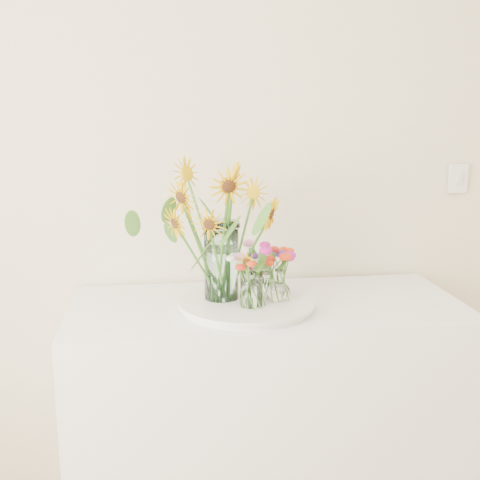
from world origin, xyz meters
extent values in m
cube|color=white|center=(-0.09, 1.93, 0.45)|extent=(1.40, 0.60, 0.90)
cylinder|color=white|center=(-0.17, 1.89, 0.91)|extent=(0.45, 0.45, 0.02)
cylinder|color=#C3EFF2|center=(-0.26, 1.92, 1.06)|extent=(0.16, 0.16, 0.28)
cylinder|color=white|center=(-0.17, 1.82, 0.99)|extent=(0.09, 0.09, 0.13)
cylinder|color=white|center=(-0.10, 1.99, 0.98)|extent=(0.06, 0.06, 0.11)
camera|label=1|loc=(-0.47, -0.09, 1.59)|focal=45.00mm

